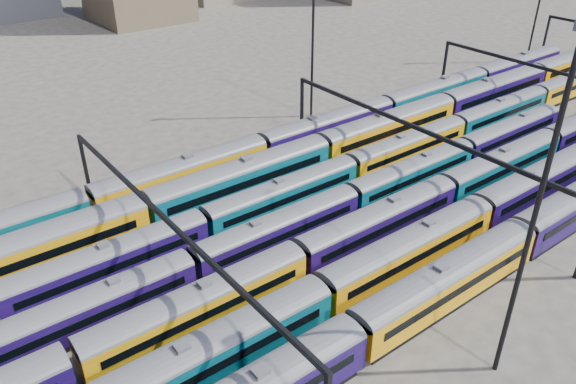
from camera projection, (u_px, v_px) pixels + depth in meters
ground at (345, 219)px, 59.50m from camera, size 500.00×500.00×0.00m
rake_0 at (448, 279)px, 46.60m from camera, size 104.47×3.06×5.15m
rake_1 at (538, 180)px, 61.34m from camera, size 144.17×3.01×5.07m
rake_2 at (446, 189)px, 59.87m from camera, size 119.45×2.91×4.90m
rake_3 at (191, 264)px, 48.75m from camera, size 112.58×2.75×4.61m
rake_4 at (407, 145)px, 69.45m from camera, size 95.82×2.81×4.72m
rake_5 at (322, 148)px, 67.55m from camera, size 137.13×3.34×5.64m
rake_6 at (183, 172)px, 62.66m from camera, size 150.03×3.13×5.28m
gantry_1 at (167, 230)px, 45.61m from camera, size 0.35×40.35×8.03m
gantry_2 at (416, 136)px, 61.32m from camera, size 0.35×40.35×8.03m
gantry_3 at (563, 81)px, 77.03m from camera, size 0.35×40.35×8.03m
mast_2 at (536, 209)px, 34.72m from camera, size 1.40×0.50×25.60m
mast_3 at (313, 21)px, 76.83m from camera, size 1.40×0.50×25.60m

